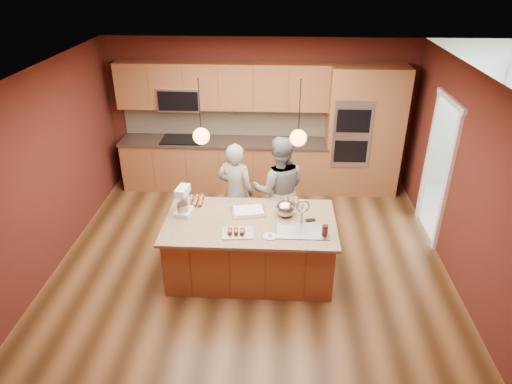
# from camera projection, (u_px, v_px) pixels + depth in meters

# --- Properties ---
(floor) EXTENTS (5.50, 5.50, 0.00)m
(floor) POSITION_uv_depth(u_px,v_px,m) (252.00, 255.00, 6.72)
(floor) COLOR #3F2713
(floor) RESTS_ON ground
(ceiling) EXTENTS (5.50, 5.50, 0.00)m
(ceiling) POSITION_uv_depth(u_px,v_px,m) (251.00, 71.00, 5.46)
(ceiling) COLOR white
(ceiling) RESTS_ON ground
(wall_back) EXTENTS (5.50, 0.00, 5.50)m
(wall_back) POSITION_uv_depth(u_px,v_px,m) (260.00, 114.00, 8.30)
(wall_back) COLOR #4D1C16
(wall_back) RESTS_ON ground
(wall_front) EXTENTS (5.50, 0.00, 5.50)m
(wall_front) POSITION_uv_depth(u_px,v_px,m) (234.00, 297.00, 3.88)
(wall_front) COLOR #4D1C16
(wall_front) RESTS_ON ground
(wall_left) EXTENTS (0.00, 5.00, 5.00)m
(wall_left) POSITION_uv_depth(u_px,v_px,m) (51.00, 168.00, 6.22)
(wall_left) COLOR #4D1C16
(wall_left) RESTS_ON ground
(wall_right) EXTENTS (0.00, 5.00, 5.00)m
(wall_right) POSITION_uv_depth(u_px,v_px,m) (461.00, 177.00, 5.97)
(wall_right) COLOR #4D1C16
(wall_right) RESTS_ON ground
(cabinet_run) EXTENTS (3.74, 0.64, 2.30)m
(cabinet_run) POSITION_uv_depth(u_px,v_px,m) (222.00, 137.00, 8.28)
(cabinet_run) COLOR brown
(cabinet_run) RESTS_ON floor
(oven_column) EXTENTS (1.30, 0.62, 2.30)m
(oven_column) POSITION_uv_depth(u_px,v_px,m) (363.00, 132.00, 8.04)
(oven_column) COLOR brown
(oven_column) RESTS_ON floor
(doorway_trim) EXTENTS (0.08, 1.11, 2.20)m
(doorway_trim) POSITION_uv_depth(u_px,v_px,m) (437.00, 172.00, 6.82)
(doorway_trim) COLOR white
(doorway_trim) RESTS_ON wall_right
(pendant_left) EXTENTS (0.20, 0.20, 0.80)m
(pendant_left) POSITION_uv_depth(u_px,v_px,m) (201.00, 136.00, 5.47)
(pendant_left) COLOR black
(pendant_left) RESTS_ON ceiling
(pendant_right) EXTENTS (0.20, 0.20, 0.80)m
(pendant_right) POSITION_uv_depth(u_px,v_px,m) (298.00, 138.00, 5.42)
(pendant_right) COLOR black
(pendant_right) RESTS_ON ceiling
(island) EXTENTS (2.25, 1.26, 1.21)m
(island) POSITION_uv_depth(u_px,v_px,m) (251.00, 246.00, 6.18)
(island) COLOR brown
(island) RESTS_ON floor
(person_left) EXTENTS (0.65, 0.51, 1.56)m
(person_left) POSITION_uv_depth(u_px,v_px,m) (236.00, 192.00, 6.81)
(person_left) COLOR black
(person_left) RESTS_ON floor
(person_right) EXTENTS (0.84, 0.66, 1.68)m
(person_right) POSITION_uv_depth(u_px,v_px,m) (279.00, 190.00, 6.75)
(person_right) COLOR slate
(person_right) RESTS_ON floor
(stand_mixer) EXTENTS (0.24, 0.31, 0.39)m
(stand_mixer) POSITION_uv_depth(u_px,v_px,m) (183.00, 202.00, 6.09)
(stand_mixer) COLOR white
(stand_mixer) RESTS_ON island
(sheet_cake) EXTENTS (0.51, 0.42, 0.05)m
(sheet_cake) POSITION_uv_depth(u_px,v_px,m) (248.00, 211.00, 6.17)
(sheet_cake) COLOR silver
(sheet_cake) RESTS_ON island
(cooling_rack) EXTENTS (0.42, 0.32, 0.02)m
(cooling_rack) POSITION_uv_depth(u_px,v_px,m) (238.00, 233.00, 5.71)
(cooling_rack) COLOR #B6B9BE
(cooling_rack) RESTS_ON island
(mixing_bowl) EXTENTS (0.26, 0.26, 0.22)m
(mixing_bowl) POSITION_uv_depth(u_px,v_px,m) (285.00, 209.00, 6.07)
(mixing_bowl) COLOR #ACAEB3
(mixing_bowl) RESTS_ON island
(plate) EXTENTS (0.17, 0.17, 0.01)m
(plate) POSITION_uv_depth(u_px,v_px,m) (270.00, 236.00, 5.65)
(plate) COLOR silver
(plate) RESTS_ON island
(tumbler) EXTENTS (0.08, 0.08, 0.15)m
(tumbler) POSITION_uv_depth(u_px,v_px,m) (325.00, 231.00, 5.64)
(tumbler) COLOR #37180D
(tumbler) RESTS_ON island
(phone) EXTENTS (0.14, 0.09, 0.01)m
(phone) POSITION_uv_depth(u_px,v_px,m) (310.00, 220.00, 6.00)
(phone) COLOR black
(phone) RESTS_ON island
(cupcakes_left) EXTENTS (0.30, 0.30, 0.07)m
(cupcakes_left) POSITION_uv_depth(u_px,v_px,m) (193.00, 201.00, 6.41)
(cupcakes_left) COLOR #CB854B
(cupcakes_left) RESTS_ON island
(cupcakes_rack) EXTENTS (0.23, 0.15, 0.07)m
(cupcakes_rack) POSITION_uv_depth(u_px,v_px,m) (236.00, 231.00, 5.69)
(cupcakes_rack) COLOR #CB854B
(cupcakes_rack) RESTS_ON island
(cupcakes_right) EXTENTS (0.22, 0.22, 0.07)m
(cupcakes_right) POSITION_uv_depth(u_px,v_px,m) (291.00, 202.00, 6.39)
(cupcakes_right) COLOR #CB854B
(cupcakes_right) RESTS_ON island
(dryer) EXTENTS (0.71, 0.73, 0.95)m
(dryer) POSITION_uv_depth(u_px,v_px,m) (506.00, 185.00, 7.69)
(dryer) COLOR white
(dryer) RESTS_ON floor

